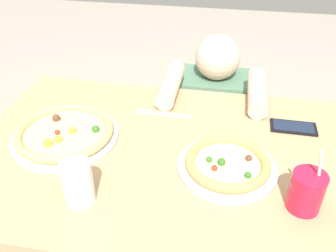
{
  "coord_description": "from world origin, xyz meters",
  "views": [
    {
      "loc": [
        0.15,
        -0.85,
        1.45
      ],
      "look_at": [
        -0.02,
        0.09,
        0.78
      ],
      "focal_mm": 38.71,
      "sensor_mm": 36.0,
      "label": 1
    }
  ],
  "objects_px": {
    "diner_seated": "(211,133)",
    "fork": "(161,114)",
    "cell_phone": "(293,127)",
    "pizza_near": "(227,164)",
    "water_cup_clear": "(78,182)",
    "pizza_far": "(65,133)",
    "drink_cup_colored": "(306,191)"
  },
  "relations": [
    {
      "from": "fork",
      "to": "cell_phone",
      "type": "height_order",
      "value": "cell_phone"
    },
    {
      "from": "cell_phone",
      "to": "diner_seated",
      "type": "bearing_deg",
      "value": 126.0
    },
    {
      "from": "pizza_far",
      "to": "diner_seated",
      "type": "distance_m",
      "value": 0.81
    },
    {
      "from": "pizza_near",
      "to": "cell_phone",
      "type": "relative_size",
      "value": 1.9
    },
    {
      "from": "pizza_far",
      "to": "diner_seated",
      "type": "relative_size",
      "value": 0.38
    },
    {
      "from": "water_cup_clear",
      "to": "fork",
      "type": "height_order",
      "value": "water_cup_clear"
    },
    {
      "from": "drink_cup_colored",
      "to": "water_cup_clear",
      "type": "distance_m",
      "value": 0.57
    },
    {
      "from": "water_cup_clear",
      "to": "cell_phone",
      "type": "bearing_deg",
      "value": 36.7
    },
    {
      "from": "pizza_far",
      "to": "water_cup_clear",
      "type": "bearing_deg",
      "value": -58.96
    },
    {
      "from": "fork",
      "to": "cell_phone",
      "type": "distance_m",
      "value": 0.45
    },
    {
      "from": "pizza_far",
      "to": "pizza_near",
      "type": "bearing_deg",
      "value": -6.52
    },
    {
      "from": "cell_phone",
      "to": "diner_seated",
      "type": "xyz_separation_m",
      "value": [
        -0.28,
        0.39,
        -0.34
      ]
    },
    {
      "from": "drink_cup_colored",
      "to": "water_cup_clear",
      "type": "height_order",
      "value": "drink_cup_colored"
    },
    {
      "from": "drink_cup_colored",
      "to": "cell_phone",
      "type": "distance_m",
      "value": 0.36
    },
    {
      "from": "pizza_near",
      "to": "water_cup_clear",
      "type": "relative_size",
      "value": 2.4
    },
    {
      "from": "pizza_far",
      "to": "cell_phone",
      "type": "height_order",
      "value": "pizza_far"
    },
    {
      "from": "pizza_near",
      "to": "drink_cup_colored",
      "type": "xyz_separation_m",
      "value": [
        0.2,
        -0.11,
        0.04
      ]
    },
    {
      "from": "water_cup_clear",
      "to": "pizza_near",
      "type": "bearing_deg",
      "value": 26.81
    },
    {
      "from": "drink_cup_colored",
      "to": "fork",
      "type": "distance_m",
      "value": 0.57
    },
    {
      "from": "pizza_near",
      "to": "cell_phone",
      "type": "height_order",
      "value": "pizza_near"
    },
    {
      "from": "pizza_far",
      "to": "cell_phone",
      "type": "xyz_separation_m",
      "value": [
        0.73,
        0.19,
        -0.01
      ]
    },
    {
      "from": "diner_seated",
      "to": "fork",
      "type": "bearing_deg",
      "value": -114.11
    },
    {
      "from": "fork",
      "to": "diner_seated",
      "type": "bearing_deg",
      "value": 65.89
    },
    {
      "from": "water_cup_clear",
      "to": "drink_cup_colored",
      "type": "bearing_deg",
      "value": 7.61
    },
    {
      "from": "cell_phone",
      "to": "diner_seated",
      "type": "height_order",
      "value": "diner_seated"
    },
    {
      "from": "diner_seated",
      "to": "cell_phone",
      "type": "bearing_deg",
      "value": -54.0
    },
    {
      "from": "pizza_near",
      "to": "water_cup_clear",
      "type": "xyz_separation_m",
      "value": [
        -0.37,
        -0.19,
        0.04
      ]
    },
    {
      "from": "fork",
      "to": "pizza_far",
      "type": "bearing_deg",
      "value": -144.93
    },
    {
      "from": "pizza_near",
      "to": "pizza_far",
      "type": "distance_m",
      "value": 0.52
    },
    {
      "from": "drink_cup_colored",
      "to": "diner_seated",
      "type": "relative_size",
      "value": 0.21
    },
    {
      "from": "water_cup_clear",
      "to": "pizza_far",
      "type": "bearing_deg",
      "value": 121.04
    },
    {
      "from": "pizza_far",
      "to": "fork",
      "type": "distance_m",
      "value": 0.34
    }
  ]
}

